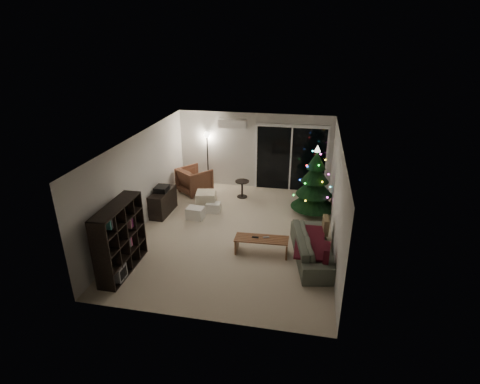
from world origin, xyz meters
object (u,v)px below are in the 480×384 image
(media_cabinet, at_px, (163,202))
(armchair, at_px, (195,180))
(bookshelf, at_px, (112,238))
(christmas_tree, at_px, (315,181))
(coffee_table, at_px, (261,246))
(sofa, at_px, (314,247))

(media_cabinet, relative_size, armchair, 1.20)
(bookshelf, distance_m, christmas_tree, 5.56)
(armchair, bearing_deg, media_cabinet, 112.50)
(coffee_table, relative_size, christmas_tree, 0.61)
(media_cabinet, height_order, coffee_table, media_cabinet)
(armchair, height_order, sofa, armchair)
(armchair, bearing_deg, sofa, 177.71)
(coffee_table, bearing_deg, sofa, -3.43)
(media_cabinet, height_order, christmas_tree, christmas_tree)
(coffee_table, bearing_deg, armchair, 126.93)
(bookshelf, distance_m, media_cabinet, 2.85)
(bookshelf, height_order, armchair, bookshelf)
(media_cabinet, xyz_separation_m, armchair, (0.44, 1.64, 0.07))
(media_cabinet, height_order, armchair, armchair)
(sofa, bearing_deg, armchair, 39.65)
(sofa, relative_size, coffee_table, 1.68)
(bookshelf, xyz_separation_m, media_cabinet, (0.00, 2.82, -0.44))
(coffee_table, xyz_separation_m, christmas_tree, (1.15, 2.34, 0.82))
(bookshelf, distance_m, armchair, 4.49)
(media_cabinet, distance_m, coffee_table, 3.46)
(armchair, relative_size, coffee_table, 0.73)
(armchair, xyz_separation_m, christmas_tree, (3.80, -0.87, 0.60))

